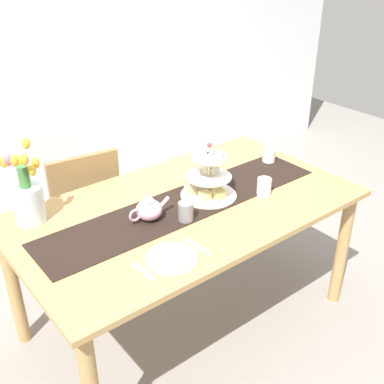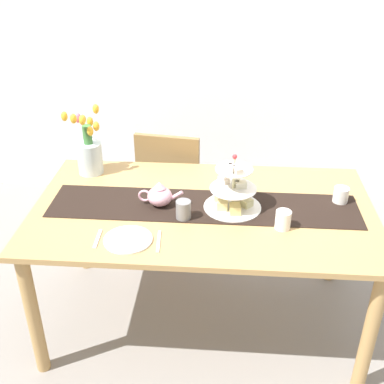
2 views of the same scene
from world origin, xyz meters
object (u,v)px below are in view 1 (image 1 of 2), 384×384
Objects in this scene: teapot at (149,209)px; mug_grey at (186,211)px; knife_left at (198,247)px; tulip_vase at (27,197)px; fork_left at (143,272)px; dining_table at (186,221)px; cream_jug at (269,155)px; dinner_plate_left at (172,258)px; tiered_cake_stand at (208,181)px; mug_white_text at (264,187)px; chair_left at (82,209)px.

teapot is 2.51× the size of mug_grey.
teapot reaches higher than knife_left.
tulip_vase is 2.72× the size of fork_left.
cream_jug reaches higher than dining_table.
mug_grey reaches higher than cream_jug.
tulip_vase is at bearing 153.11° from dining_table.
tulip_vase is 0.85m from knife_left.
mug_grey is at bearing -164.73° from cream_jug.
tiered_cake_stand is at bearing 34.61° from dinner_plate_left.
dinner_plate_left is (-1.06, -0.44, -0.04)m from cream_jug.
cream_jug is 0.89× the size of mug_white_text.
knife_left is (0.50, -0.68, -0.13)m from tulip_vase.
chair_left is 1.11m from dinner_plate_left.
fork_left is (-0.48, -0.33, 0.10)m from dining_table.
knife_left is (0.14, 0.00, -0.00)m from dinner_plate_left.
knife_left is at bearing -83.36° from teapot.
dinner_plate_left reaches higher than fork_left.
chair_left is 9.58× the size of mug_white_text.
mug_white_text reaches higher than dining_table.
teapot is 0.18m from mug_grey.
chair_left is 5.35× the size of knife_left.
cream_jug is (0.72, 0.10, 0.14)m from dining_table.
fork_left is (-0.14, 0.00, -0.00)m from dinner_plate_left.
mug_grey is (0.14, -0.12, -0.01)m from teapot.
cream_jug is at bearing 15.27° from mug_grey.
tiered_cake_stand is at bearing 27.97° from fork_left.
teapot is 2.80× the size of cream_jug.
dining_table is 7.76× the size of dinner_plate_left.
fork_left is at bearing -169.65° from mug_white_text.
tiered_cake_stand reaches higher than knife_left.
dinner_plate_left is (-0.34, -0.33, 0.10)m from dining_table.
dining_table is 0.21m from mug_grey.
dining_table is at bearing 0.00° from teapot.
mug_white_text reaches higher than knife_left.
cream_jug is 0.50× the size of knife_left.
dining_table is 18.79× the size of mug_white_text.
chair_left is 0.71m from tulip_vase.
cream_jug is 0.85m from mug_grey.
chair_left reaches higher than fork_left.
chair_left reaches higher than mug_white_text.
dining_table is at bearing -71.06° from chair_left.
cream_jug reaches higher than knife_left.
knife_left reaches higher than dining_table.
knife_left is at bearing -86.74° from chair_left.
chair_left is 2.23× the size of tulip_vase.
cream_jug is at bearing -9.86° from tulip_vase.
dining_table is 0.28m from teapot.
fork_left is at bearing -102.14° from chair_left.
tiered_cake_stand is at bearing 144.77° from mug_white_text.
fork_left and knife_left have the same top height.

